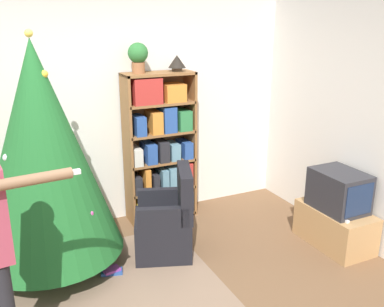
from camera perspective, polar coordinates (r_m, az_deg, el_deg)
name	(u,v)px	position (r m, az deg, el deg)	size (l,w,h in m)	color
wall_back	(100,114)	(4.98, -12.16, 5.17)	(8.00, 0.10, 2.60)	silver
area_rug	(103,296)	(4.05, -11.83, -18.11)	(2.11, 1.89, 0.01)	#7F6651
bookshelf	(160,150)	(5.04, -4.22, 0.50)	(0.82, 0.33, 1.76)	brown
tv_stand	(335,227)	(4.89, 18.49, -9.22)	(0.46, 0.81, 0.42)	tan
television	(339,191)	(4.72, 19.00, -4.71)	(0.42, 0.56, 0.42)	#28282D
game_remote	(344,220)	(4.55, 19.59, -8.32)	(0.04, 0.12, 0.02)	white
christmas_tree	(42,151)	(4.05, -19.39, 0.25)	(1.35, 1.35, 2.26)	#4C3323
armchair	(167,224)	(4.44, -3.38, -9.42)	(0.73, 0.72, 0.92)	black
potted_plant	(138,56)	(4.77, -7.20, 12.82)	(0.22, 0.22, 0.33)	#935B38
table_lamp	(177,62)	(4.94, -2.02, 12.08)	(0.20, 0.20, 0.18)	#473828
book_pile_near_tree	(112,271)	(4.32, -10.66, -15.15)	(0.22, 0.16, 0.06)	#284C93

